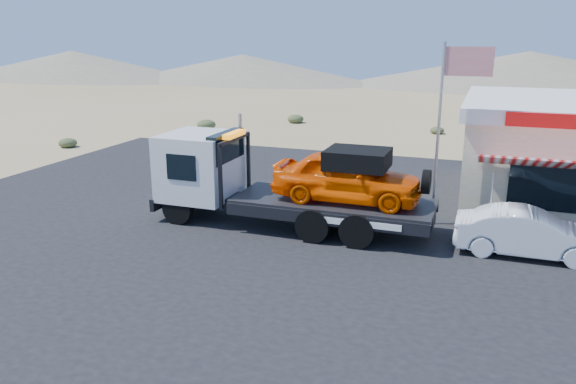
{
  "coord_description": "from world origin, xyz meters",
  "views": [
    {
      "loc": [
        6.22,
        -14.15,
        6.29
      ],
      "look_at": [
        0.53,
        1.64,
        1.5
      ],
      "focal_mm": 35.0,
      "sensor_mm": 36.0,
      "label": 1
    }
  ],
  "objects": [
    {
      "name": "flagpole",
      "position": [
        4.93,
        4.5,
        3.76
      ],
      "size": [
        1.55,
        0.1,
        6.0
      ],
      "color": "#99999E",
      "rests_on": "asphalt_lot"
    },
    {
      "name": "white_sedan",
      "position": [
        7.61,
        2.57,
        0.7
      ],
      "size": [
        4.16,
        1.5,
        1.37
      ],
      "primitive_type": "imported",
      "rotation": [
        0.0,
        0.0,
        1.58
      ],
      "color": "silver",
      "rests_on": "asphalt_lot"
    },
    {
      "name": "desert_scrub",
      "position": [
        -12.98,
        8.93,
        0.3
      ],
      "size": [
        26.21,
        33.51,
        0.68
      ],
      "color": "#324123",
      "rests_on": "ground"
    },
    {
      "name": "distant_hills",
      "position": [
        -9.77,
        55.14,
        1.89
      ],
      "size": [
        126.0,
        48.0,
        4.2
      ],
      "color": "#726B59",
      "rests_on": "ground"
    },
    {
      "name": "asphalt_lot",
      "position": [
        2.0,
        3.0,
        0.01
      ],
      "size": [
        32.0,
        24.0,
        0.02
      ],
      "primitive_type": "cube",
      "color": "black",
      "rests_on": "ground"
    },
    {
      "name": "ground",
      "position": [
        0.0,
        0.0,
        0.0
      ],
      "size": [
        120.0,
        120.0,
        0.0
      ],
      "primitive_type": "plane",
      "color": "olive",
      "rests_on": "ground"
    },
    {
      "name": "tow_truck",
      "position": [
        0.02,
        2.66,
        1.65
      ],
      "size": [
        9.19,
        2.72,
        3.07
      ],
      "color": "black",
      "rests_on": "asphalt_lot"
    }
  ]
}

